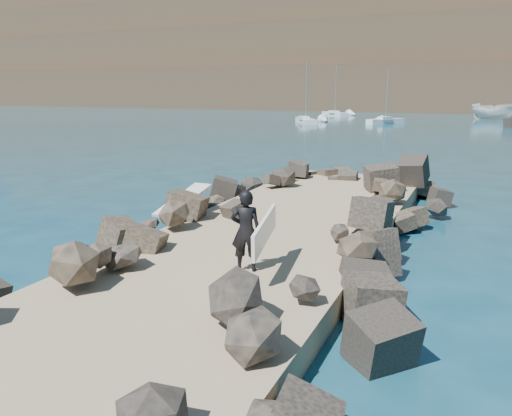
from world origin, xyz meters
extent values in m
plane|color=#0F384C|center=(0.00, 0.00, 0.00)|extent=(800.00, 800.00, 0.00)
cube|color=#8C7759|center=(0.00, -2.00, 0.30)|extent=(6.00, 26.00, 0.60)
cube|color=black|center=(-2.90, -1.50, 0.50)|extent=(2.60, 22.00, 1.00)
cube|color=black|center=(2.90, -1.50, 0.50)|extent=(2.60, 22.00, 1.00)
cube|color=#2D4919|center=(10.00, 160.00, 16.00)|extent=(360.00, 140.00, 32.00)
cube|color=silver|center=(-3.17, 0.42, 1.04)|extent=(0.66, 2.57, 0.09)
imported|color=silver|center=(6.62, 73.67, 1.31)|extent=(7.25, 4.64, 2.62)
imported|color=black|center=(0.73, -3.16, 1.52)|extent=(0.77, 0.62, 1.84)
cube|color=white|center=(1.18, -3.16, 1.57)|extent=(0.53, 2.25, 0.72)
cube|color=silver|center=(-17.27, 54.18, 0.25)|extent=(4.99, 6.99, 0.80)
cylinder|color=gray|center=(-17.27, 54.18, 4.55)|extent=(0.12, 0.12, 7.89)
cube|color=silver|center=(-17.27, 53.44, 0.75)|extent=(2.01, 2.31, 0.44)
cube|color=silver|center=(-18.59, 74.01, 0.25)|extent=(6.04, 6.45, 0.80)
cylinder|color=gray|center=(-18.59, 74.01, 4.59)|extent=(0.12, 0.12, 7.97)
cube|color=silver|center=(-18.59, 73.36, 0.75)|extent=(2.22, 2.28, 0.44)
cube|color=silver|center=(-6.92, 57.51, 0.25)|extent=(4.52, 5.71, 0.80)
cylinder|color=gray|center=(-6.92, 57.51, 3.91)|extent=(0.12, 0.12, 6.63)
cube|color=silver|center=(-6.92, 56.92, 0.75)|extent=(1.75, 1.94, 0.44)
camera|label=1|loc=(5.29, -12.73, 4.57)|focal=35.00mm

